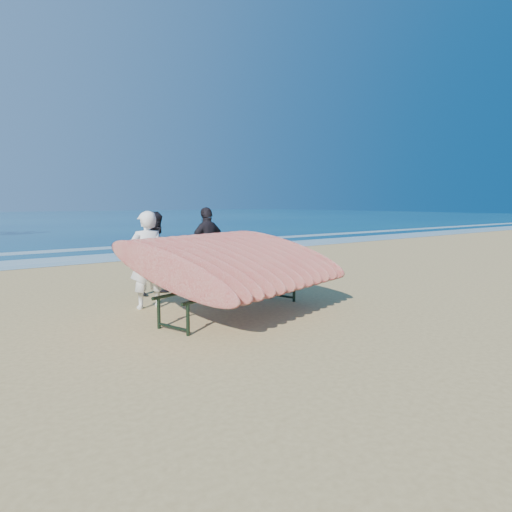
{
  "coord_description": "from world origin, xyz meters",
  "views": [
    {
      "loc": [
        -5.35,
        -6.2,
        1.99
      ],
      "look_at": [
        0.0,
        0.8,
        0.95
      ],
      "focal_mm": 32.0,
      "sensor_mm": 36.0,
      "label": 1
    }
  ],
  "objects_px": {
    "person_white": "(147,260)",
    "person_dark_a": "(157,253)",
    "surfboard_rack": "(234,262)",
    "person_dark_b": "(208,244)"
  },
  "relations": [
    {
      "from": "person_white",
      "to": "person_dark_b",
      "type": "bearing_deg",
      "value": -134.09
    },
    {
      "from": "surfboard_rack",
      "to": "person_dark_b",
      "type": "height_order",
      "value": "person_dark_b"
    },
    {
      "from": "surfboard_rack",
      "to": "person_dark_b",
      "type": "xyz_separation_m",
      "value": [
        1.45,
        3.3,
        -0.01
      ]
    },
    {
      "from": "person_white",
      "to": "person_dark_b",
      "type": "distance_m",
      "value": 3.17
    },
    {
      "from": "person_white",
      "to": "person_dark_a",
      "type": "height_order",
      "value": "person_white"
    },
    {
      "from": "surfboard_rack",
      "to": "person_dark_b",
      "type": "bearing_deg",
      "value": 50.64
    },
    {
      "from": "person_white",
      "to": "person_dark_a",
      "type": "distance_m",
      "value": 1.31
    },
    {
      "from": "person_dark_a",
      "to": "person_dark_b",
      "type": "bearing_deg",
      "value": 14.01
    },
    {
      "from": "surfboard_rack",
      "to": "person_dark_a",
      "type": "bearing_deg",
      "value": 82.14
    },
    {
      "from": "person_dark_a",
      "to": "person_dark_b",
      "type": "xyz_separation_m",
      "value": [
        1.78,
        0.85,
        0.04
      ]
    }
  ]
}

